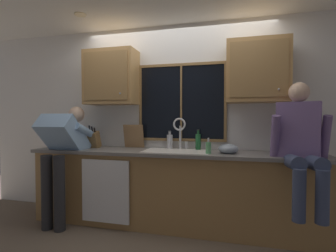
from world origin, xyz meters
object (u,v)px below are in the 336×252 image
person_standing (63,149)px  bottle_tall_clear (170,141)px  soap_dispenser (208,148)px  bottle_green_glass (198,141)px  person_sitting_on_counter (301,140)px  mixing_bowl (228,149)px  knife_block (94,140)px  cutting_board (134,136)px

person_standing → bottle_tall_clear: bearing=21.2°
soap_dispenser → bottle_green_glass: size_ratio=0.70×
soap_dispenser → bottle_tall_clear: (-0.53, 0.35, 0.03)m
person_standing → person_sitting_on_counter: bearing=0.1°
soap_dispenser → bottle_green_glass: (-0.16, 0.33, 0.04)m
person_sitting_on_counter → mixing_bowl: bearing=163.4°
person_standing → bottle_green_glass: person_standing is taller
person_standing → knife_block: person_standing is taller
cutting_board → mixing_bowl: cutting_board is taller
knife_block → mixing_bowl: 1.76m
bottle_green_glass → knife_block: bearing=-174.8°
knife_block → cutting_board: cutting_board is taller
person_sitting_on_counter → mixing_bowl: size_ratio=5.61×
person_standing → mixing_bowl: size_ratio=6.56×
person_standing → person_sitting_on_counter: person_sitting_on_counter is taller
knife_block → bottle_green_glass: knife_block is taller
person_sitting_on_counter → knife_block: bearing=172.3°
person_sitting_on_counter → person_standing: bearing=-179.9°
mixing_bowl → soap_dispenser: size_ratio=1.24×
mixing_bowl → soap_dispenser: (-0.22, -0.08, 0.02)m
person_sitting_on_counter → cutting_board: person_sitting_on_counter is taller
cutting_board → bottle_green_glass: cutting_board is taller
person_sitting_on_counter → soap_dispenser: 0.92m
soap_dispenser → knife_block: bearing=172.3°
mixing_bowl → bottle_green_glass: 0.45m
knife_block → bottle_tall_clear: bearing=8.2°
bottle_green_glass → person_sitting_on_counter: bearing=-23.2°
person_sitting_on_counter → mixing_bowl: 0.74m
knife_block → cutting_board: size_ratio=1.02×
person_sitting_on_counter → bottle_tall_clear: bearing=161.6°
mixing_bowl → knife_block: bearing=175.9°
knife_block → bottle_tall_clear: knife_block is taller
person_sitting_on_counter → bottle_tall_clear: 1.52m
knife_block → bottle_green_glass: size_ratio=1.25×
person_standing → knife_block: size_ratio=4.59×
person_sitting_on_counter → knife_block: (-2.45, 0.33, -0.08)m
person_sitting_on_counter → bottle_green_glass: bearing=156.8°
person_sitting_on_counter → cutting_board: 2.01m
cutting_board → soap_dispenser: bearing=-19.3°
person_standing → soap_dispenser: bearing=4.2°
knife_block → bottle_green_glass: bearing=5.2°
person_standing → bottle_tall_clear: person_standing is taller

